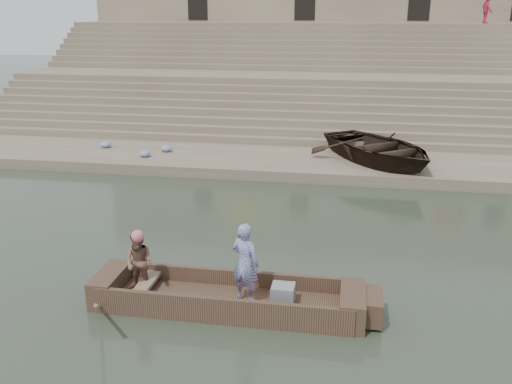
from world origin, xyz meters
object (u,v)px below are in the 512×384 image
(rowing_man, at_px, (139,263))
(television, at_px, (282,294))
(beached_rowboat, at_px, (379,148))
(main_rowboat, at_px, (227,303))
(standing_man, at_px, (245,263))
(pedestrian, at_px, (487,8))

(rowing_man, bearing_deg, television, 9.92)
(beached_rowboat, bearing_deg, main_rowboat, -144.26)
(standing_man, bearing_deg, pedestrian, -87.44)
(television, xyz_separation_m, beached_rowboat, (2.28, 10.88, 0.53))
(standing_man, xyz_separation_m, pedestrian, (9.18, 24.56, 4.97))
(television, bearing_deg, beached_rowboat, 78.18)
(main_rowboat, xyz_separation_m, rowing_man, (-1.87, 0.01, 0.77))
(main_rowboat, bearing_deg, pedestrian, 68.69)
(main_rowboat, height_order, standing_man, standing_man)
(main_rowboat, height_order, beached_rowboat, beached_rowboat)
(standing_man, bearing_deg, main_rowboat, 21.32)
(beached_rowboat, bearing_deg, television, -138.61)
(standing_man, xyz_separation_m, rowing_man, (-2.26, 0.02, -0.19))
(main_rowboat, xyz_separation_m, pedestrian, (9.58, 24.55, 5.93))
(main_rowboat, bearing_deg, rowing_man, 179.65)
(television, bearing_deg, pedestrian, 71.05)
(television, bearing_deg, rowing_man, 179.78)
(television, bearing_deg, main_rowboat, 180.00)
(rowing_man, relative_size, pedestrian, 0.78)
(main_rowboat, relative_size, pedestrian, 2.99)
(rowing_man, relative_size, beached_rowboat, 0.25)
(television, xyz_separation_m, pedestrian, (8.43, 24.55, 5.62))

